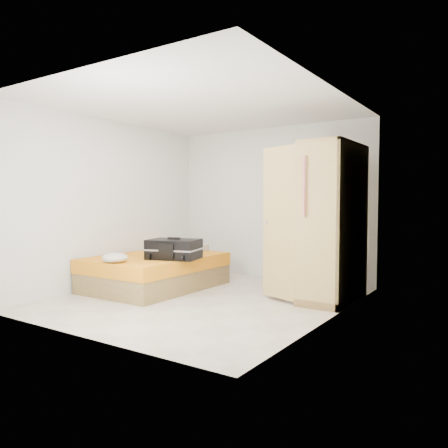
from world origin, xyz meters
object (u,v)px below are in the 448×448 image
Objects in this scene: wardrobe at (329,226)px; suitcase at (174,249)px; round_cushion at (115,258)px; person at (280,236)px; bed at (156,272)px.

wardrobe is 2.21m from suitcase.
person is at bearing 41.94° from round_cushion.
round_cushion is at bearing 133.96° from person.
suitcase is (-2.04, -0.77, -0.36)m from wardrobe.
wardrobe is (2.50, 0.65, 0.75)m from bed.
bed is at bearing -165.40° from wardrobe.
bed is 0.62m from suitcase.
round_cushion is at bearing -134.59° from suitcase.
bed is at bearing 93.56° from round_cushion.
person is at bearing 15.42° from suitcase.
bed is at bearing 112.85° from person.
suitcase is at bearing 123.32° from person.
round_cushion is (-0.41, -0.75, -0.07)m from suitcase.
suitcase is (0.46, -0.12, 0.39)m from bed.
bed is 5.77× the size of round_cushion.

